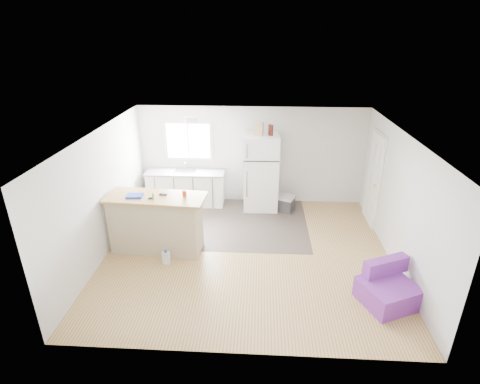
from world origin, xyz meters
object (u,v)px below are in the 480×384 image
Objects in this scene: cardboard_box at (259,129)px; mop at (150,242)px; red_cup at (184,193)px; bottle_left at (272,131)px; cooler at (283,203)px; blue_tray at (135,196)px; purple_seat at (387,289)px; cleaner_jug at (166,258)px; peninsula at (156,223)px; bottle_right at (270,130)px; refrigerator at (261,172)px; kitchen_cabinets at (186,187)px.

mop is at bearing -133.80° from cardboard_box.
bottle_left is (1.66, 1.92, 0.74)m from red_cup.
cardboard_box reaches higher than red_cup.
cooler is 3.64m from blue_tray.
cardboard_box is (-2.14, 3.36, 1.75)m from purple_seat.
cooler is 2.44× the size of bottle_left.
cleaner_jug is 0.22× the size of mop.
peninsula is at bearing -120.16° from cooler.
bottle_right is at bearing 126.56° from bottle_left.
peninsula is at bearing -137.49° from bottle_right.
blue_tray is at bearing 129.12° from mop.
refrigerator is at bearing 157.64° from bottle_left.
red_cup is 2.53m from cardboard_box.
purple_seat is 3.89m from red_cup.
cardboard_box reaches higher than peninsula.
refrigerator reaches higher than cleaner_jug.
cardboard_box is at bearing 18.45° from mop.
mop is at bearing -23.13° from blue_tray.
refrigerator is at bearing 41.32° from blue_tray.
bottle_left is (-1.85, 3.30, 1.72)m from purple_seat.
cardboard_box is at bearing 41.75° from blue_tray.
cooler is at bearing -17.56° from refrigerator.
peninsula is 1.89× the size of purple_seat.
kitchen_cabinets is 6.42× the size of blue_tray.
cardboard_box is 0.25m from bottle_right.
refrigerator is 7.33× the size of bottle_right.
peninsula is 3.13m from cardboard_box.
cooler is at bearing 42.85° from red_cup.
refrigerator is 15.28× the size of red_cup.
purple_seat is 4.37m from mop.
peninsula reaches higher than cooler.
purple_seat is 4.10× the size of bottle_left.
kitchen_cabinets is 3.15× the size of cooler.
cooler is (2.41, -0.26, -0.24)m from kitchen_cabinets.
red_cup reaches higher than cooler.
mop is 10.95× the size of red_cup.
blue_tray is (-2.37, -2.09, 0.26)m from refrigerator.
cleaner_jug is (0.11, -2.64, -0.31)m from kitchen_cabinets.
cleaner_jug is at bearing -36.13° from blue_tray.
cleaner_jug is 3.64m from bottle_left.
blue_tray is at bearing -139.92° from refrigerator.
kitchen_cabinets is 2.44m from cooler.
mop reaches higher than cleaner_jug.
kitchen_cabinets is 2.37m from cardboard_box.
mop is at bearing -137.03° from bottle_right.
peninsula is 1.06× the size of refrigerator.
cardboard_box is (2.07, 2.15, 1.75)m from mop.
kitchen_cabinets is 2.66m from cleaner_jug.
bottle_left is at bearing 37.64° from blue_tray.
bottle_left is (2.35, 2.10, 1.73)m from mop.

